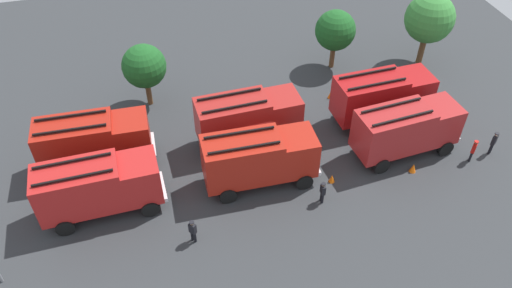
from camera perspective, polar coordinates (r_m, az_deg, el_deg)
ground_plane at (r=34.02m, az=0.00°, el=-1.74°), size 56.57×56.57×0.00m
fire_truck_0 at (r=30.81m, az=-17.40°, el=-4.50°), size 7.28×2.97×3.88m
fire_truck_1 at (r=31.05m, az=0.33°, el=-1.53°), size 7.23×2.84×3.88m
fire_truck_2 at (r=34.54m, az=16.60°, el=1.73°), size 7.40×3.30×3.88m
fire_truck_3 at (r=33.85m, az=-17.86°, el=0.42°), size 7.26×2.89×3.88m
fire_truck_4 at (r=33.95m, az=-0.92°, el=3.03°), size 7.30×3.02×3.88m
fire_truck_5 at (r=36.98m, az=14.05°, el=5.36°), size 7.31×3.05×3.88m
firefighter_0 at (r=29.05m, az=-7.15°, el=-9.63°), size 0.46×0.47×1.70m
firefighter_1 at (r=36.25m, az=23.32°, el=-0.60°), size 0.47×0.46×1.72m
firefighter_2 at (r=37.35m, az=25.23°, el=0.22°), size 0.48×0.43×1.79m
firefighter_3 at (r=31.05m, az=7.53°, el=-5.33°), size 0.26×0.43×1.62m
tree_0 at (r=37.58m, az=-12.51°, el=8.54°), size 3.20×3.20×4.97m
tree_1 at (r=41.44m, az=8.94°, el=12.53°), size 3.23×3.23×5.01m
tree_2 at (r=43.37m, az=19.00°, el=13.24°), size 3.92×3.92×6.08m
traffic_cone_0 at (r=39.47m, az=8.39°, el=5.51°), size 0.39×0.39×0.55m
traffic_cone_1 at (r=34.56m, az=17.30°, el=-2.59°), size 0.44×0.44×0.63m
traffic_cone_2 at (r=32.74m, az=8.55°, el=-3.86°), size 0.40×0.40×0.58m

